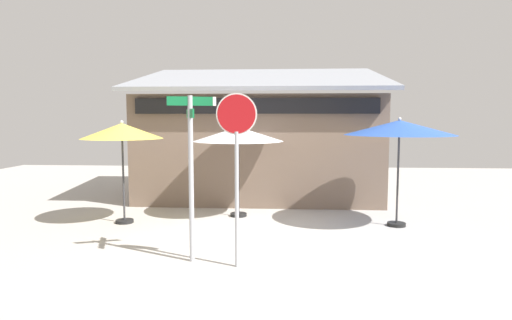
{
  "coord_description": "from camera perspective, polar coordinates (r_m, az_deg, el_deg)",
  "views": [
    {
      "loc": [
        0.64,
        -9.31,
        2.62
      ],
      "look_at": [
        -0.06,
        1.2,
        1.6
      ],
      "focal_mm": 30.43,
      "sensor_mm": 36.0,
      "label": 1
    }
  ],
  "objects": [
    {
      "name": "patio_umbrella_royal_blue_right",
      "position": [
        10.92,
        18.33,
        3.98
      ],
      "size": [
        2.62,
        2.62,
        2.64
      ],
      "color": "black",
      "rests_on": "ground"
    },
    {
      "name": "patio_umbrella_ivory_center",
      "position": [
        11.44,
        -2.35,
        3.33
      ],
      "size": [
        2.39,
        2.39,
        2.46
      ],
      "color": "black",
      "rests_on": "ground"
    },
    {
      "name": "ground_plane",
      "position": [
        9.7,
        -0.14,
        -10.44
      ],
      "size": [
        28.0,
        28.0,
        0.1
      ],
      "primitive_type": "cube",
      "color": "#ADA8A0"
    },
    {
      "name": "cafe_building",
      "position": [
        14.78,
        0.58,
        2.19
      ],
      "size": [
        8.01,
        5.41,
        4.54
      ],
      "color": "#705B4C",
      "rests_on": "ground"
    },
    {
      "name": "stop_sign",
      "position": [
        7.48,
        -2.57,
        1.44
      ],
      "size": [
        0.72,
        0.08,
        3.05
      ],
      "color": "#A8AAB2",
      "rests_on": "ground"
    },
    {
      "name": "patio_umbrella_mustard_left",
      "position": [
        11.18,
        -17.21,
        3.54
      ],
      "size": [
        2.0,
        2.0,
        2.57
      ],
      "color": "black",
      "rests_on": "ground"
    },
    {
      "name": "street_sign_post",
      "position": [
        7.88,
        -8.53,
        -0.23
      ],
      "size": [
        0.84,
        0.78,
        3.02
      ],
      "color": "#A8AAB2",
      "rests_on": "ground"
    }
  ]
}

